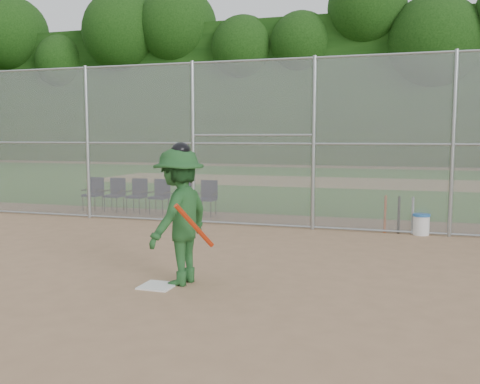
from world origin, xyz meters
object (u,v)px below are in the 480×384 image
(home_plate, at_px, (158,286))
(water_cooler, at_px, (421,224))
(batter_at_plate, at_px, (179,216))
(chair_0, at_px, (93,194))

(home_plate, distance_m, water_cooler, 6.62)
(batter_at_plate, distance_m, chair_0, 8.58)
(home_plate, height_order, batter_at_plate, batter_at_plate)
(batter_at_plate, distance_m, water_cooler, 6.32)
(home_plate, xyz_separation_m, chair_0, (-5.38, 6.72, 0.47))
(water_cooler, bearing_deg, home_plate, -124.54)
(batter_at_plate, bearing_deg, water_cooler, 55.92)
(water_cooler, relative_size, chair_0, 0.49)
(water_cooler, height_order, chair_0, chair_0)
(chair_0, bearing_deg, batter_at_plate, -48.94)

